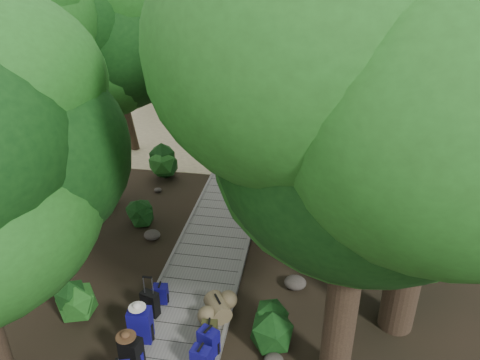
% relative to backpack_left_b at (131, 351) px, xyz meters
% --- Properties ---
extents(ground, '(120.00, 120.00, 0.00)m').
position_rel_backpack_left_b_xyz_m(ground, '(0.65, 3.73, -0.50)').
color(ground, black).
rests_on(ground, ground).
extents(sand_beach, '(40.00, 22.00, 0.02)m').
position_rel_backpack_left_b_xyz_m(sand_beach, '(0.65, 19.73, -0.49)').
color(sand_beach, '#C9B987').
rests_on(sand_beach, ground).
extents(boardwalk, '(2.00, 12.00, 0.12)m').
position_rel_backpack_left_b_xyz_m(boardwalk, '(0.65, 4.73, -0.44)').
color(boardwalk, slate).
rests_on(boardwalk, ground).
extents(backpack_left_b, '(0.47, 0.38, 0.77)m').
position_rel_backpack_left_b_xyz_m(backpack_left_b, '(0.00, 0.00, 0.00)').
color(backpack_left_b, black).
rests_on(backpack_left_b, boardwalk).
extents(backpack_left_c, '(0.50, 0.38, 0.88)m').
position_rel_backpack_left_b_xyz_m(backpack_left_c, '(-0.07, 0.70, 0.05)').
color(backpack_left_c, navy).
rests_on(backpack_left_c, boardwalk).
extents(backpack_left_d, '(0.36, 0.28, 0.51)m').
position_rel_backpack_left_b_xyz_m(backpack_left_d, '(-0.03, 1.86, -0.13)').
color(backpack_left_d, navy).
rests_on(backpack_left_d, boardwalk).
extents(backpack_right_b, '(0.42, 0.33, 0.67)m').
position_rel_backpack_left_b_xyz_m(backpack_right_b, '(1.38, 0.08, -0.05)').
color(backpack_right_b, navy).
rests_on(backpack_right_b, boardwalk).
extents(backpack_right_c, '(0.47, 0.41, 0.67)m').
position_rel_backpack_left_b_xyz_m(backpack_right_c, '(1.42, 0.56, -0.05)').
color(backpack_right_c, navy).
rests_on(backpack_right_c, boardwalk).
extents(backpack_right_d, '(0.35, 0.27, 0.50)m').
position_rel_backpack_left_b_xyz_m(backpack_right_d, '(1.35, 0.92, -0.13)').
color(backpack_right_d, '#373816').
rests_on(backpack_right_d, boardwalk).
extents(duffel_right_khaki, '(0.74, 0.81, 0.45)m').
position_rel_backpack_left_b_xyz_m(duffel_right_khaki, '(1.37, 1.65, -0.16)').
color(duffel_right_khaki, brown).
rests_on(duffel_right_khaki, boardwalk).
extents(suitcase_on_boardwalk, '(0.44, 0.33, 0.61)m').
position_rel_backpack_left_b_xyz_m(suitcase_on_boardwalk, '(-0.12, 1.44, -0.08)').
color(suitcase_on_boardwalk, black).
rests_on(suitcase_on_boardwalk, boardwalk).
extents(lone_suitcase_on_sand, '(0.46, 0.34, 0.65)m').
position_rel_backpack_left_b_xyz_m(lone_suitcase_on_sand, '(0.98, 11.86, -0.16)').
color(lone_suitcase_on_sand, black).
rests_on(lone_suitcase_on_sand, sand_beach).
extents(hat_brown, '(0.40, 0.40, 0.12)m').
position_rel_backpack_left_b_xyz_m(hat_brown, '(-0.06, -0.01, 0.44)').
color(hat_brown, '#51351E').
rests_on(hat_brown, backpack_left_b).
extents(hat_white, '(0.36, 0.36, 0.12)m').
position_rel_backpack_left_b_xyz_m(hat_white, '(-0.08, 0.68, 0.55)').
color(hat_white, silver).
rests_on(hat_white, backpack_left_c).
extents(kayak, '(1.73, 3.25, 0.32)m').
position_rel_backpack_left_b_xyz_m(kayak, '(-1.96, 14.55, -0.32)').
color(kayak, '#C63F11').
rests_on(kayak, sand_beach).
extents(sun_lounger, '(1.32, 1.94, 0.60)m').
position_rel_backpack_left_b_xyz_m(sun_lounger, '(4.17, 14.37, -0.19)').
color(sun_lounger, silver).
rests_on(sun_lounger, sand_beach).
extents(tree_right_a, '(5.07, 5.07, 8.45)m').
position_rel_backpack_left_b_xyz_m(tree_right_a, '(3.92, 0.49, 3.72)').
color(tree_right_a, black).
rests_on(tree_right_a, ground).
extents(tree_right_b, '(5.96, 5.96, 10.65)m').
position_rel_backpack_left_b_xyz_m(tree_right_b, '(5.30, 2.15, 4.82)').
color(tree_right_b, black).
rests_on(tree_right_b, ground).
extents(tree_right_c, '(5.76, 5.76, 9.97)m').
position_rel_backpack_left_b_xyz_m(tree_right_c, '(4.09, 5.15, 4.48)').
color(tree_right_c, black).
rests_on(tree_right_c, ground).
extents(tree_right_d, '(6.23, 6.23, 11.42)m').
position_rel_backpack_left_b_xyz_m(tree_right_d, '(6.46, 7.27, 5.21)').
color(tree_right_d, black).
rests_on(tree_right_d, ground).
extents(tree_right_e, '(5.45, 5.45, 9.80)m').
position_rel_backpack_left_b_xyz_m(tree_right_e, '(5.15, 10.83, 4.40)').
color(tree_right_e, black).
rests_on(tree_right_e, ground).
extents(tree_right_f, '(4.89, 4.89, 8.74)m').
position_rel_backpack_left_b_xyz_m(tree_right_f, '(7.32, 12.66, 3.86)').
color(tree_right_f, black).
rests_on(tree_right_f, ground).
extents(tree_left_c, '(5.11, 5.11, 8.88)m').
position_rel_backpack_left_b_xyz_m(tree_left_c, '(-3.27, 6.14, 3.94)').
color(tree_left_c, black).
rests_on(tree_left_c, ground).
extents(tree_back_a, '(4.91, 4.91, 8.49)m').
position_rel_backpack_left_b_xyz_m(tree_back_a, '(-0.66, 19.25, 3.74)').
color(tree_back_a, black).
rests_on(tree_back_a, ground).
extents(tree_back_c, '(5.38, 5.38, 9.68)m').
position_rel_backpack_left_b_xyz_m(tree_back_c, '(5.69, 19.61, 4.34)').
color(tree_back_c, black).
rests_on(tree_back_c, ground).
extents(tree_back_d, '(4.32, 4.32, 7.20)m').
position_rel_backpack_left_b_xyz_m(tree_back_d, '(-5.16, 18.10, 3.10)').
color(tree_back_d, black).
rests_on(tree_back_d, ground).
extents(palm_right_a, '(4.09, 4.09, 6.97)m').
position_rel_backpack_left_b_xyz_m(palm_right_a, '(3.17, 10.31, 2.98)').
color(palm_right_a, '#164112').
rests_on(palm_right_a, ground).
extents(palm_right_b, '(4.81, 4.81, 9.29)m').
position_rel_backpack_left_b_xyz_m(palm_right_b, '(5.65, 15.11, 4.14)').
color(palm_right_b, '#164112').
rests_on(palm_right_b, ground).
extents(palm_right_c, '(3.84, 3.84, 6.12)m').
position_rel_backpack_left_b_xyz_m(palm_right_c, '(2.84, 16.29, 2.55)').
color(palm_right_c, '#164112').
rests_on(palm_right_c, ground).
extents(palm_left_a, '(4.71, 4.71, 7.50)m').
position_rel_backpack_left_b_xyz_m(palm_left_a, '(-4.23, 10.47, 3.24)').
color(palm_left_a, '#164112').
rests_on(palm_left_a, ground).
extents(rock_left_b, '(0.38, 0.34, 0.21)m').
position_rel_backpack_left_b_xyz_m(rock_left_b, '(-1.88, 1.50, -0.40)').
color(rock_left_b, '#4C473F').
rests_on(rock_left_b, ground).
extents(rock_left_c, '(0.47, 0.43, 0.26)m').
position_rel_backpack_left_b_xyz_m(rock_left_c, '(-1.15, 4.47, -0.37)').
color(rock_left_c, '#4C473F').
rests_on(rock_left_c, ground).
extents(rock_left_d, '(0.26, 0.23, 0.14)m').
position_rel_backpack_left_b_xyz_m(rock_left_d, '(-1.89, 7.18, -0.43)').
color(rock_left_d, '#4C473F').
rests_on(rock_left_d, ground).
extents(rock_right_a, '(0.40, 0.36, 0.22)m').
position_rel_backpack_left_b_xyz_m(rock_right_a, '(2.74, 0.60, -0.39)').
color(rock_right_a, '#4C473F').
rests_on(rock_right_a, ground).
extents(rock_right_b, '(0.55, 0.49, 0.30)m').
position_rel_backpack_left_b_xyz_m(rock_right_b, '(3.02, 3.02, -0.35)').
color(rock_right_b, '#4C473F').
rests_on(rock_right_b, ground).
extents(rock_right_c, '(0.29, 0.26, 0.16)m').
position_rel_backpack_left_b_xyz_m(rock_right_c, '(2.66, 5.09, -0.43)').
color(rock_right_c, '#4C473F').
rests_on(rock_right_c, ground).
extents(shrub_left_a, '(1.01, 1.01, 0.91)m').
position_rel_backpack_left_b_xyz_m(shrub_left_a, '(-1.88, 1.12, -0.05)').
color(shrub_left_a, '#1F5419').
rests_on(shrub_left_a, ground).
extents(shrub_left_b, '(0.81, 0.81, 0.73)m').
position_rel_backpack_left_b_xyz_m(shrub_left_b, '(-1.73, 5.17, -0.14)').
color(shrub_left_b, '#1F5419').
rests_on(shrub_left_b, ground).
extents(shrub_left_c, '(1.36, 1.36, 1.22)m').
position_rel_backpack_left_b_xyz_m(shrub_left_c, '(-2.13, 8.26, 0.11)').
color(shrub_left_c, '#1F5419').
rests_on(shrub_left_c, ground).
extents(shrub_right_a, '(1.04, 1.04, 0.94)m').
position_rel_backpack_left_b_xyz_m(shrub_right_a, '(2.58, 1.26, -0.04)').
color(shrub_right_a, '#1F5419').
rests_on(shrub_right_a, ground).
extents(shrub_right_b, '(1.21, 1.21, 1.09)m').
position_rel_backpack_left_b_xyz_m(shrub_right_b, '(3.06, 5.74, 0.04)').
color(shrub_right_b, '#1F5419').
rests_on(shrub_right_b, ground).
extents(shrub_right_c, '(0.75, 0.75, 0.67)m').
position_rel_backpack_left_b_xyz_m(shrub_right_c, '(2.82, 9.03, -0.17)').
color(shrub_right_c, '#1F5419').
rests_on(shrub_right_c, ground).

